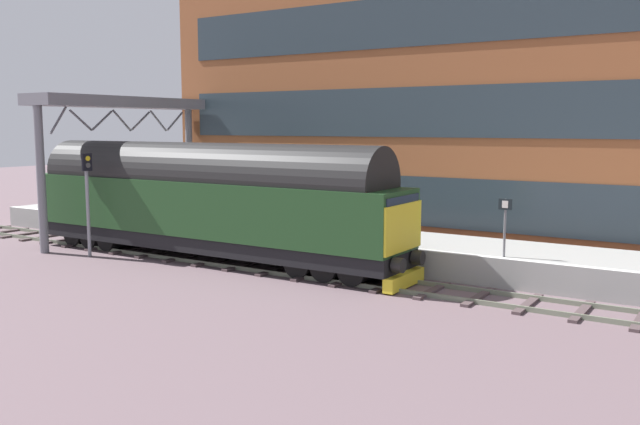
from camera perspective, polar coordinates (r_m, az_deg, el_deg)
The scene contains 9 objects.
ground_plane at distance 23.80m, azimuth 2.51°, elevation -5.70°, with size 140.00×140.00×0.00m, color #69555B.
track_main at distance 23.79m, azimuth 2.51°, elevation -5.56°, with size 2.50×60.00×0.15m.
station_platform at distance 26.82m, azimuth 6.36°, elevation -3.17°, with size 4.00×44.00×1.01m.
station_building at distance 31.57m, azimuth 14.56°, elevation 11.20°, with size 5.93×32.15×15.26m.
diesel_locomotive at distance 27.28m, azimuth -9.64°, elevation 1.15°, with size 2.74×17.71×4.68m.
signal_post_near at distance 29.34m, azimuth -18.84°, elevation 1.61°, with size 0.44×0.22×4.22m.
platform_number_sign at distance 23.34m, azimuth 15.19°, elevation -0.48°, with size 0.10×0.44×1.94m.
waiting_passenger at distance 28.08m, azimuth -0.33°, elevation 0.43°, with size 0.42×0.49×1.64m.
overhead_footbridge at distance 33.46m, azimuth -16.23°, elevation 7.99°, with size 9.30×2.00×6.67m.
Camera 1 is at (-20.11, -11.56, 5.34)m, focal length 38.32 mm.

